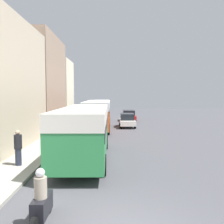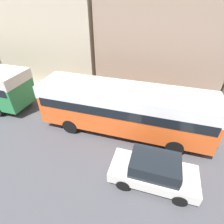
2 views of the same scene
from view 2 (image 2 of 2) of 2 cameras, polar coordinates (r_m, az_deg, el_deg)
The scene contains 4 objects.
building_midblock at distance 19.25m, azimuth -18.51°, elevation 23.77°, with size 5.27×9.68×8.88m.
building_far_terrace at distance 15.93m, azimuth 16.03°, elevation 24.28°, with size 5.15×9.72×10.05m.
bus_following at distance 10.51m, azimuth 3.94°, elevation 2.29°, with size 2.56×10.38×3.07m.
car_crossing at distance 8.72m, azimuth 13.42°, elevation -18.14°, with size 1.79×3.99×1.58m.
Camera 2 is at (6.93, 21.94, 7.65)m, focal length 28.00 mm.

